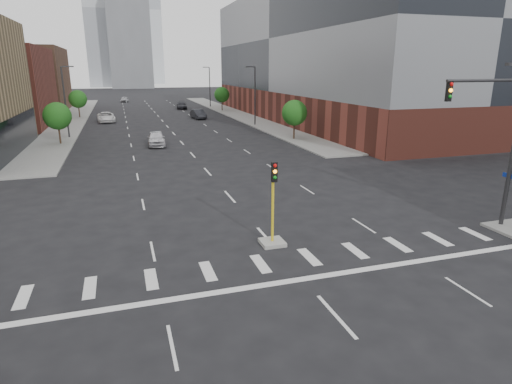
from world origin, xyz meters
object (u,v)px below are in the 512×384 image
mast_arm_signal (504,129)px  car_distant (125,99)px  car_deep_right (182,106)px  car_far_left (106,117)px  car_near_left (156,138)px  median_traffic_signal (273,227)px  car_mid_right (198,114)px

mast_arm_signal → car_distant: size_ratio=2.07×
car_deep_right → car_far_left: bearing=-121.3°
mast_arm_signal → car_near_left: size_ratio=1.82×
car_near_left → median_traffic_signal: bearing=-81.2°
car_near_left → car_distant: size_ratio=1.14×
car_far_left → car_distant: 45.00m
car_deep_right → car_distant: bearing=122.1°
car_near_left → car_deep_right: car_near_left is taller
median_traffic_signal → car_far_left: 58.70m
mast_arm_signal → car_deep_right: bearing=94.4°
car_far_left → car_deep_right: bearing=48.3°
car_near_left → car_mid_right: car_near_left is taller
car_near_left → car_mid_right: bearing=72.9°
car_distant → car_deep_right: bearing=-58.5°
median_traffic_signal → car_mid_right: 58.27m
car_far_left → car_near_left: bearing=-80.7°
mast_arm_signal → car_near_left: 37.19m
car_mid_right → car_distant: 46.45m
median_traffic_signal → mast_arm_signal: mast_arm_signal is taller
median_traffic_signal → car_distant: (-5.38, 102.80, -0.23)m
median_traffic_signal → car_mid_right: bearing=83.6°
mast_arm_signal → car_near_left: mast_arm_signal is taller
mast_arm_signal → car_near_left: bearing=115.2°
mast_arm_signal → car_distant: (-17.99, 104.27, -4.90)m
car_mid_right → car_distant: (-11.90, 44.90, -0.09)m
median_traffic_signal → car_deep_right: size_ratio=0.83×
car_near_left → car_deep_right: 47.11m
median_traffic_signal → mast_arm_signal: (12.61, -1.47, 4.67)m
car_mid_right → car_far_left: bearing=173.5°
car_near_left → car_deep_right: (9.54, 46.13, -0.08)m
median_traffic_signal → car_far_left: bearing=99.0°
car_mid_right → car_deep_right: car_mid_right is taller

